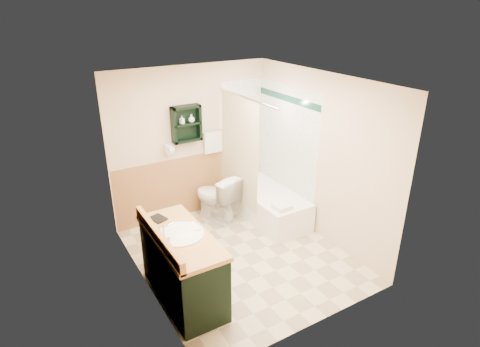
# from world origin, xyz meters

# --- Properties ---
(floor) EXTENTS (3.00, 3.00, 0.00)m
(floor) POSITION_xyz_m (0.00, 0.00, 0.00)
(floor) COLOR beige
(floor) RESTS_ON ground
(back_wall) EXTENTS (2.60, 0.04, 2.40)m
(back_wall) POSITION_xyz_m (0.00, 1.52, 1.20)
(back_wall) COLOR beige
(back_wall) RESTS_ON ground
(left_wall) EXTENTS (0.04, 3.00, 2.40)m
(left_wall) POSITION_xyz_m (-1.32, 0.00, 1.20)
(left_wall) COLOR beige
(left_wall) RESTS_ON ground
(right_wall) EXTENTS (0.04, 3.00, 2.40)m
(right_wall) POSITION_xyz_m (1.32, 0.00, 1.20)
(right_wall) COLOR beige
(right_wall) RESTS_ON ground
(ceiling) EXTENTS (2.60, 3.00, 0.04)m
(ceiling) POSITION_xyz_m (0.00, 0.00, 2.42)
(ceiling) COLOR white
(ceiling) RESTS_ON back_wall
(wainscot_left) EXTENTS (2.98, 2.98, 1.00)m
(wainscot_left) POSITION_xyz_m (-1.29, 0.00, 0.50)
(wainscot_left) COLOR tan
(wainscot_left) RESTS_ON left_wall
(wainscot_back) EXTENTS (2.58, 2.58, 1.00)m
(wainscot_back) POSITION_xyz_m (0.00, 1.49, 0.50)
(wainscot_back) COLOR tan
(wainscot_back) RESTS_ON back_wall
(mirror_frame) EXTENTS (1.30, 1.30, 1.00)m
(mirror_frame) POSITION_xyz_m (-1.27, -0.55, 1.50)
(mirror_frame) COLOR brown
(mirror_frame) RESTS_ON left_wall
(mirror_glass) EXTENTS (1.20, 1.20, 0.90)m
(mirror_glass) POSITION_xyz_m (-1.27, -0.55, 1.50)
(mirror_glass) COLOR white
(mirror_glass) RESTS_ON left_wall
(tile_right) EXTENTS (1.50, 1.50, 2.10)m
(tile_right) POSITION_xyz_m (1.28, 0.75, 1.05)
(tile_right) COLOR white
(tile_right) RESTS_ON right_wall
(tile_back) EXTENTS (0.95, 0.95, 2.10)m
(tile_back) POSITION_xyz_m (1.03, 1.48, 1.05)
(tile_back) COLOR white
(tile_back) RESTS_ON back_wall
(tile_accent) EXTENTS (1.50, 1.50, 0.10)m
(tile_accent) POSITION_xyz_m (1.27, 0.75, 1.90)
(tile_accent) COLOR #12402F
(tile_accent) RESTS_ON right_wall
(wall_shelf) EXTENTS (0.45, 0.15, 0.55)m
(wall_shelf) POSITION_xyz_m (-0.10, 1.41, 1.55)
(wall_shelf) COLOR black
(wall_shelf) RESTS_ON back_wall
(hair_dryer) EXTENTS (0.10, 0.24, 0.18)m
(hair_dryer) POSITION_xyz_m (-0.40, 1.43, 1.20)
(hair_dryer) COLOR white
(hair_dryer) RESTS_ON back_wall
(towel_bar) EXTENTS (0.40, 0.06, 0.40)m
(towel_bar) POSITION_xyz_m (0.35, 1.45, 1.35)
(towel_bar) COLOR white
(towel_bar) RESTS_ON back_wall
(curtain_rod) EXTENTS (0.03, 1.60, 0.03)m
(curtain_rod) POSITION_xyz_m (0.53, 0.75, 2.00)
(curtain_rod) COLOR silver
(curtain_rod) RESTS_ON back_wall
(shower_curtain) EXTENTS (1.05, 1.05, 1.70)m
(shower_curtain) POSITION_xyz_m (0.53, 0.92, 1.15)
(shower_curtain) COLOR beige
(shower_curtain) RESTS_ON curtain_rod
(vanity) EXTENTS (0.59, 1.35, 0.85)m
(vanity) POSITION_xyz_m (-0.99, -0.37, 0.43)
(vanity) COLOR black
(vanity) RESTS_ON ground
(bathtub) EXTENTS (0.70, 1.50, 0.46)m
(bathtub) POSITION_xyz_m (0.93, 0.70, 0.23)
(bathtub) COLOR white
(bathtub) RESTS_ON ground
(toilet) EXTENTS (0.65, 0.87, 0.76)m
(toilet) POSITION_xyz_m (0.19, 1.08, 0.38)
(toilet) COLOR white
(toilet) RESTS_ON ground
(counter_towel) EXTENTS (0.25, 0.20, 0.04)m
(counter_towel) POSITION_xyz_m (-0.89, -0.33, 0.87)
(counter_towel) COLOR white
(counter_towel) RESTS_ON vanity
(vanity_book) EXTENTS (0.15, 0.06, 0.20)m
(vanity_book) POSITION_xyz_m (-1.16, 0.07, 0.96)
(vanity_book) COLOR black
(vanity_book) RESTS_ON vanity
(tub_towel) EXTENTS (0.25, 0.21, 0.07)m
(tub_towel) POSITION_xyz_m (0.77, 0.11, 0.50)
(tub_towel) COLOR white
(tub_towel) RESTS_ON bathtub
(soap_bottle_a) EXTENTS (0.09, 0.13, 0.06)m
(soap_bottle_a) POSITION_xyz_m (-0.17, 1.40, 1.59)
(soap_bottle_a) COLOR white
(soap_bottle_a) RESTS_ON wall_shelf
(soap_bottle_b) EXTENTS (0.12, 0.14, 0.09)m
(soap_bottle_b) POSITION_xyz_m (-0.02, 1.40, 1.61)
(soap_bottle_b) COLOR white
(soap_bottle_b) RESTS_ON wall_shelf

